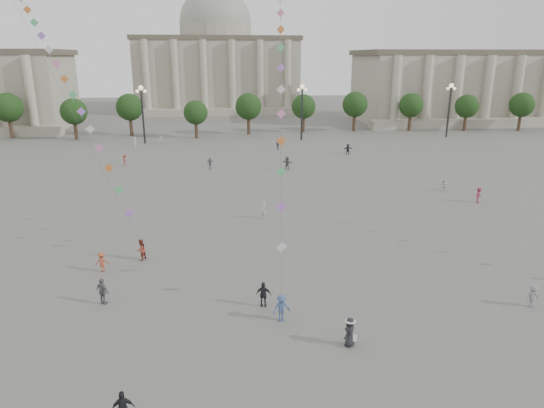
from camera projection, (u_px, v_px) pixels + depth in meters
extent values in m
plane|color=#5A5855|center=(266.00, 353.00, 26.83)|extent=(360.00, 360.00, 0.00)
cube|color=#A69D8B|center=(515.00, 88.00, 123.64)|extent=(80.00, 22.00, 16.00)
cube|color=brown|center=(520.00, 53.00, 121.13)|extent=(81.60, 22.44, 1.20)
cube|color=#A69D8B|center=(544.00, 122.00, 113.36)|extent=(84.00, 4.00, 2.00)
cube|color=#A69D8B|center=(217.00, 76.00, 147.23)|extent=(46.00, 30.00, 20.00)
cube|color=brown|center=(216.00, 39.00, 144.13)|extent=(46.92, 30.60, 1.20)
cube|color=#A69D8B|center=(219.00, 112.00, 133.73)|extent=(48.30, 4.00, 2.00)
cylinder|color=#A69D8B|center=(216.00, 32.00, 143.57)|extent=(21.00, 21.00, 5.00)
sphere|color=gray|center=(216.00, 23.00, 142.84)|extent=(21.00, 21.00, 21.00)
cylinder|color=#3B291D|center=(9.00, 130.00, 95.25)|extent=(0.70, 0.70, 3.52)
sphere|color=black|center=(6.00, 111.00, 94.18)|extent=(5.12, 5.12, 5.12)
cylinder|color=#3B291D|center=(73.00, 129.00, 96.70)|extent=(0.70, 0.70, 3.52)
sphere|color=black|center=(70.00, 111.00, 95.62)|extent=(5.12, 5.12, 5.12)
cylinder|color=#3B291D|center=(134.00, 128.00, 98.14)|extent=(0.70, 0.70, 3.52)
sphere|color=black|center=(133.00, 110.00, 97.07)|extent=(5.12, 5.12, 5.12)
cylinder|color=#3B291D|center=(194.00, 127.00, 99.59)|extent=(0.70, 0.70, 3.52)
sphere|color=black|center=(193.00, 109.00, 98.51)|extent=(5.12, 5.12, 5.12)
cylinder|color=#3B291D|center=(252.00, 126.00, 101.03)|extent=(0.70, 0.70, 3.52)
sphere|color=black|center=(252.00, 108.00, 99.96)|extent=(5.12, 5.12, 5.12)
cylinder|color=#3B291D|center=(308.00, 125.00, 102.48)|extent=(0.70, 0.70, 3.52)
sphere|color=black|center=(309.00, 108.00, 101.40)|extent=(5.12, 5.12, 5.12)
cylinder|color=#3B291D|center=(363.00, 124.00, 103.92)|extent=(0.70, 0.70, 3.52)
sphere|color=black|center=(364.00, 107.00, 102.85)|extent=(5.12, 5.12, 5.12)
cylinder|color=#3B291D|center=(417.00, 123.00, 105.37)|extent=(0.70, 0.70, 3.52)
sphere|color=black|center=(418.00, 106.00, 104.29)|extent=(5.12, 5.12, 5.12)
cylinder|color=#3B291D|center=(469.00, 122.00, 106.81)|extent=(0.70, 0.70, 3.52)
sphere|color=black|center=(471.00, 105.00, 105.74)|extent=(5.12, 5.12, 5.12)
cylinder|color=#3B291D|center=(519.00, 121.00, 108.26)|extent=(0.70, 0.70, 3.52)
sphere|color=black|center=(522.00, 105.00, 107.18)|extent=(5.12, 5.12, 5.12)
cylinder|color=#262628|center=(143.00, 117.00, 89.97)|extent=(0.36, 0.36, 10.00)
sphere|color=#FFE5B2|center=(141.00, 88.00, 88.45)|extent=(0.90, 0.90, 0.90)
sphere|color=#FFE5B2|center=(137.00, 91.00, 88.54)|extent=(0.60, 0.60, 0.60)
sphere|color=#FFE5B2|center=(145.00, 91.00, 88.71)|extent=(0.60, 0.60, 0.60)
cylinder|color=#262628|center=(302.00, 114.00, 93.58)|extent=(0.36, 0.36, 10.00)
sphere|color=#FFE5B2|center=(302.00, 87.00, 92.06)|extent=(0.90, 0.90, 0.90)
sphere|color=#FFE5B2|center=(299.00, 90.00, 92.15)|extent=(0.60, 0.60, 0.60)
sphere|color=#FFE5B2|center=(306.00, 90.00, 92.32)|extent=(0.60, 0.60, 0.60)
cylinder|color=#262628|center=(449.00, 112.00, 97.19)|extent=(0.36, 0.36, 10.00)
sphere|color=#FFE5B2|center=(452.00, 85.00, 95.67)|extent=(0.90, 0.90, 0.90)
sphere|color=#FFE5B2|center=(448.00, 89.00, 95.76)|extent=(0.60, 0.60, 0.60)
sphere|color=#FFE5B2|center=(455.00, 89.00, 95.93)|extent=(0.60, 0.60, 0.60)
imported|color=navy|center=(278.00, 144.00, 85.28)|extent=(1.08, 1.01, 1.79)
imported|color=silver|center=(161.00, 140.00, 89.68)|extent=(1.14, 1.50, 1.58)
imported|color=slate|center=(533.00, 296.00, 31.55)|extent=(1.08, 0.74, 1.54)
imported|color=silver|center=(444.00, 185.00, 58.87)|extent=(1.46, 0.63, 1.53)
imported|color=maroon|center=(479.00, 195.00, 54.18)|extent=(1.27, 1.24, 1.74)
imported|color=black|center=(348.00, 149.00, 81.07)|extent=(1.67, 0.87, 1.72)
imported|color=silver|center=(135.00, 142.00, 86.81)|extent=(0.71, 0.81, 1.87)
imported|color=#57585C|center=(287.00, 163.00, 70.07)|extent=(1.70, 1.55, 1.88)
imported|color=#B5B5B1|center=(264.00, 211.00, 48.89)|extent=(0.69, 0.71, 1.64)
imported|color=#5C5C61|center=(210.00, 163.00, 70.37)|extent=(1.01, 0.51, 1.67)
imported|color=maroon|center=(125.00, 160.00, 72.70)|extent=(0.93, 1.20, 1.64)
imported|color=#9E442B|center=(102.00, 262.00, 36.80)|extent=(1.07, 0.68, 1.57)
imported|color=black|center=(264.00, 294.00, 31.60)|extent=(1.08, 0.63, 1.73)
imported|color=#5F5E63|center=(103.00, 291.00, 31.91)|extent=(1.13, 1.01, 1.84)
imported|color=black|center=(123.00, 408.00, 21.41)|extent=(1.04, 0.52, 1.71)
imported|color=maroon|center=(141.00, 250.00, 38.88)|extent=(1.02, 1.07, 1.75)
imported|color=#364B7A|center=(282.00, 308.00, 29.85)|extent=(1.27, 0.91, 1.76)
imported|color=black|center=(350.00, 332.00, 27.30)|extent=(0.99, 0.98, 1.73)
cone|color=white|center=(351.00, 320.00, 27.07)|extent=(0.52, 0.52, 0.14)
cylinder|color=white|center=(350.00, 321.00, 27.09)|extent=(0.60, 0.60, 0.02)
cube|color=white|center=(355.00, 338.00, 27.28)|extent=(0.22, 0.10, 0.35)
cylinder|color=#3F3F3F|center=(24.00, 19.00, 48.39)|extent=(0.02, 0.02, 55.37)
cube|color=#A063C7|center=(129.00, 213.00, 39.15)|extent=(0.76, 0.25, 0.76)
cube|color=#50AE6D|center=(119.00, 189.00, 39.72)|extent=(0.76, 0.25, 0.76)
cube|color=#C76A2E|center=(109.00, 168.00, 40.33)|extent=(0.76, 0.25, 0.76)
cube|color=pink|center=(99.00, 148.00, 40.97)|extent=(0.76, 0.25, 0.76)
cube|color=silver|center=(90.00, 129.00, 41.61)|extent=(0.76, 0.25, 0.76)
cube|color=#A063C7|center=(81.00, 112.00, 42.27)|extent=(0.76, 0.25, 0.76)
cube|color=#50AE6D|center=(73.00, 95.00, 42.94)|extent=(0.76, 0.25, 0.76)
cube|color=#C76A2E|center=(64.00, 79.00, 43.62)|extent=(0.76, 0.25, 0.76)
cube|color=pink|center=(57.00, 64.00, 44.31)|extent=(0.76, 0.25, 0.76)
cube|color=silver|center=(49.00, 49.00, 45.00)|extent=(0.76, 0.25, 0.76)
cube|color=#A063C7|center=(41.00, 36.00, 45.70)|extent=(0.76, 0.25, 0.76)
cube|color=#50AE6D|center=(34.00, 22.00, 46.40)|extent=(0.76, 0.25, 0.76)
cube|color=#C76A2E|center=(27.00, 10.00, 47.11)|extent=(0.76, 0.25, 0.76)
cube|color=silver|center=(282.00, 247.00, 30.97)|extent=(0.76, 0.25, 0.76)
cube|color=#A063C7|center=(281.00, 207.00, 32.43)|extent=(0.76, 0.25, 0.76)
cube|color=#50AE6D|center=(281.00, 172.00, 33.92)|extent=(0.76, 0.25, 0.76)
cube|color=#C76A2E|center=(281.00, 141.00, 35.45)|extent=(0.76, 0.25, 0.76)
cube|color=pink|center=(281.00, 114.00, 36.99)|extent=(0.76, 0.25, 0.76)
cube|color=silver|center=(281.00, 89.00, 38.55)|extent=(0.76, 0.25, 0.76)
cube|color=#A063C7|center=(281.00, 67.00, 40.13)|extent=(0.76, 0.25, 0.76)
cube|color=#50AE6D|center=(281.00, 48.00, 41.71)|extent=(0.76, 0.25, 0.76)
cube|color=#C76A2E|center=(281.00, 29.00, 43.30)|extent=(0.76, 0.25, 0.76)
cube|color=pink|center=(281.00, 13.00, 44.90)|extent=(0.76, 0.25, 0.76)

